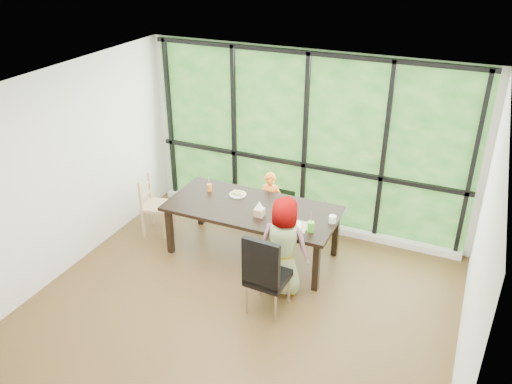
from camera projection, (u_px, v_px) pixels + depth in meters
ground at (242, 305)px, 6.48m from camera, size 5.00×5.00×0.00m
back_wall at (306, 142)px, 7.70m from camera, size 5.00×0.00×5.00m
foliage_backdrop at (306, 142)px, 7.68m from camera, size 4.80×0.02×2.65m
window_mullions at (305, 143)px, 7.65m from camera, size 4.80×0.06×2.65m
window_sill at (300, 221)px, 8.21m from camera, size 4.80×0.12×0.10m
dining_table at (252, 231)px, 7.34m from camera, size 2.40×1.17×0.75m
chair_window_leather at (279, 188)px, 8.15m from camera, size 0.54×0.54×1.08m
chair_interior_leather at (268, 272)px, 6.18m from camera, size 0.48×0.48×1.08m
chair_end_beech at (157, 206)px, 7.83m from camera, size 0.48×0.50×0.90m
child_toddler at (270, 203)px, 7.81m from camera, size 0.38×0.27×0.98m
child_older at (284, 246)px, 6.46m from camera, size 0.65×0.43×1.32m
placemat at (293, 225)px, 6.73m from camera, size 0.40×0.29×0.01m
plate_far at (238, 194)px, 7.48m from camera, size 0.24×0.24×0.02m
plate_near at (292, 225)px, 6.72m from camera, size 0.26×0.26×0.02m
orange_cup at (209, 188)px, 7.58m from camera, size 0.07×0.07×0.11m
green_cup at (311, 227)px, 6.57m from camera, size 0.09×0.09×0.14m
white_mug at (332, 219)px, 6.78m from camera, size 0.10×0.10×0.10m
tissue_box at (259, 212)px, 6.93m from camera, size 0.13×0.13×0.11m
crepe_rolls_far at (238, 193)px, 7.47m from camera, size 0.20×0.12×0.04m
crepe_rolls_near at (292, 223)px, 6.71m from camera, size 0.10×0.12×0.04m
straw_white at (209, 182)px, 7.53m from camera, size 0.01×0.04×0.20m
straw_pink at (311, 219)px, 6.52m from camera, size 0.01×0.04×0.20m
tissue at (259, 205)px, 6.88m from camera, size 0.12×0.12×0.11m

